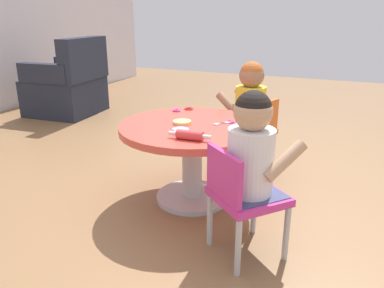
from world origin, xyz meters
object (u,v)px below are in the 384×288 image
Objects in this scene: child_chair_right at (253,132)px; craft_table at (192,144)px; craft_scissors at (227,123)px; seated_child_right at (250,99)px; armchair_dark at (68,87)px; rolling_pin at (190,135)px; child_chair_left at (242,196)px; seated_child_left at (252,148)px.

craft_table is at bearing 159.21° from child_chair_right.
seated_child_right is at bearing -0.10° from craft_scissors.
child_chair_right is at bearing -4.88° from craft_scissors.
rolling_pin is at bearing -125.58° from armchair_dark.
child_chair_left reaches higher than craft_table.
seated_child_left is 3.14m from armchair_dark.
child_chair_right is at bearing -7.47° from rolling_pin.
child_chair_left is 1.05m from seated_child_right.
seated_child_left is 0.60× the size of armchair_dark.
seated_child_left is at bearing -109.06° from rolling_pin.
child_chair_right reaches higher than rolling_pin.
child_chair_left is at bearing -165.15° from seated_child_right.
child_chair_right is at bearing -107.50° from seated_child_right.
seated_child_left and seated_child_right have the same top height.
child_chair_right is at bearing -108.41° from armchair_dark.
child_chair_left and child_chair_right have the same top height.
armchair_dark reaches higher than craft_scissors.
armchair_dark is 2.64m from craft_scissors.
child_chair_left is at bearing -133.35° from craft_table.
armchair_dark is (0.79, 2.36, 0.00)m from child_chair_right.
craft_scissors is (0.49, 0.29, -0.05)m from seated_child_left.
child_chair_left is 1.01m from child_chair_right.
child_chair_left is 0.42m from rolling_pin.
seated_child_left is 2.21× the size of rolling_pin.
craft_scissors is (0.37, -0.07, -0.02)m from rolling_pin.
seated_child_left is at bearing -163.29° from seated_child_right.
armchair_dark is (1.74, 2.61, -0.22)m from seated_child_left.
craft_table is 3.67× the size of rolling_pin.
child_chair_right is (0.95, 0.25, -0.23)m from seated_child_left.
child_chair_left is 3.13m from armchair_dark.
child_chair_right is at bearing 12.93° from child_chair_left.
craft_table is at bearing -122.19° from armchair_dark.
craft_table is at bearing 22.20° from rolling_pin.
child_chair_right is 0.49m from craft_scissors.
craft_table is 1.00× the size of armchair_dark.
craft_scissors is (-0.47, 0.00, -0.05)m from seated_child_right.
child_chair_left reaches higher than craft_scissors.
armchair_dark reaches higher than seated_child_left.
seated_child_left is 1.00m from seated_child_right.
craft_scissors is at bearing -58.04° from craft_table.
armchair_dark is at bearing 61.87° from craft_scissors.
child_chair_right reaches higher than craft_table.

